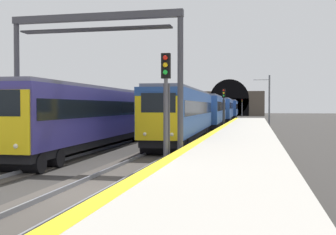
% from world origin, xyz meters
% --- Properties ---
extents(ground_plane, '(320.00, 320.00, 0.00)m').
position_xyz_m(ground_plane, '(0.00, 0.00, 0.00)').
color(ground_plane, '#302D2B').
extents(platform_right, '(112.00, 4.63, 0.94)m').
position_xyz_m(platform_right, '(0.00, -4.43, 0.47)').
color(platform_right, '#ADA89E').
rests_on(platform_right, ground_plane).
extents(platform_right_edge_strip, '(112.00, 0.50, 0.01)m').
position_xyz_m(platform_right_edge_strip, '(0.00, -2.37, 0.95)').
color(platform_right_edge_strip, yellow).
rests_on(platform_right_edge_strip, platform_right).
extents(track_main_line, '(160.00, 3.16, 0.21)m').
position_xyz_m(track_main_line, '(0.00, 0.00, 0.04)').
color(track_main_line, '#423D38').
rests_on(track_main_line, ground_plane).
extents(train_main_approaching, '(77.58, 3.27, 4.14)m').
position_xyz_m(train_main_approaching, '(48.30, -0.00, 2.36)').
color(train_main_approaching, '#264C99').
rests_on(train_main_approaching, ground_plane).
extents(train_adjacent_platform, '(40.47, 3.29, 4.08)m').
position_xyz_m(train_adjacent_platform, '(22.60, 4.87, 2.32)').
color(train_adjacent_platform, navy).
rests_on(train_adjacent_platform, ground_plane).
extents(railway_signal_near, '(0.39, 0.38, 5.07)m').
position_xyz_m(railway_signal_near, '(4.45, -1.79, 3.08)').
color(railway_signal_near, '#4C4C54').
rests_on(railway_signal_near, ground_plane).
extents(railway_signal_mid, '(0.39, 0.38, 4.87)m').
position_xyz_m(railway_signal_mid, '(35.42, -1.79, 2.96)').
color(railway_signal_mid, '#38383D').
rests_on(railway_signal_mid, ground_plane).
extents(railway_signal_far, '(0.39, 0.38, 4.65)m').
position_xyz_m(railway_signal_far, '(96.27, -1.79, 2.75)').
color(railway_signal_far, '#4C4C54').
rests_on(railway_signal_far, ground_plane).
extents(overhead_signal_gantry, '(0.70, 8.98, 7.50)m').
position_xyz_m(overhead_signal_gantry, '(7.11, 2.43, 5.66)').
color(overhead_signal_gantry, '#3F3F47').
rests_on(overhead_signal_gantry, ground_plane).
extents(tunnel_portal, '(2.67, 20.36, 11.40)m').
position_xyz_m(tunnel_portal, '(112.24, 2.43, 3.67)').
color(tunnel_portal, '#51473D').
rests_on(tunnel_portal, ground_plane).
extents(catenary_mast_far, '(0.22, 2.25, 7.01)m').
position_xyz_m(catenary_mast_far, '(44.77, -7.10, 3.62)').
color(catenary_mast_far, '#595B60').
rests_on(catenary_mast_far, ground_plane).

